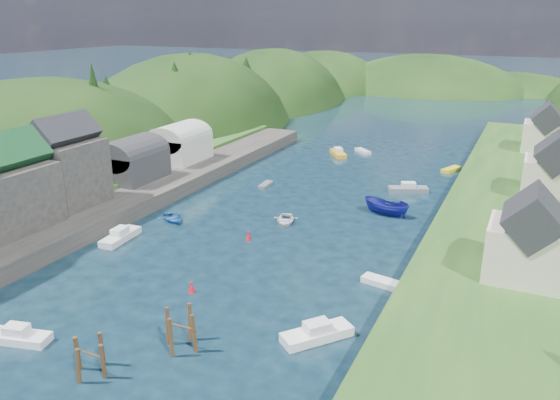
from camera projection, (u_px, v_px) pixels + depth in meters
The scene contains 14 objects.
ground at pixel (340, 183), 84.53m from camera, with size 600.00×600.00×0.00m, color black.
hillside_left at pixel (190, 163), 126.59m from camera, with size 44.00×245.56×52.00m.
far_hills at pixel (457, 120), 193.85m from camera, with size 103.00×68.00×44.00m.
hill_trees at pixel (376, 99), 93.01m from camera, with size 91.08×148.20×12.47m.
quay_left at pixel (79, 215), 68.10m from camera, with size 12.00×110.00×2.00m, color #2D2B28.
terrace_left_grass at pixel (38, 205), 70.83m from camera, with size 12.00×110.00×2.50m, color #234719.
boat_sheds at pixel (157, 148), 83.82m from camera, with size 7.00×21.00×7.50m.
terrace_right at pixel (510, 221), 65.54m from camera, with size 16.00×120.00×2.40m, color #234719.
right_bank_cottages at pixel (544, 170), 69.99m from camera, with size 9.00×59.24×8.41m.
piling_cluster_near at pixel (91, 360), 39.32m from camera, with size 2.85×2.70×3.40m.
piling_cluster_far at pixel (181, 333), 42.35m from camera, with size 2.98×2.81×3.80m.
channel_buoy_near at pixel (192, 288), 51.16m from camera, with size 0.70×0.70×1.10m.
channel_buoy_far at pixel (249, 236), 63.06m from camera, with size 0.70×0.70×1.10m.
moored_boats at pixel (248, 248), 59.35m from camera, with size 34.10×91.90×2.32m.
Camera 1 is at (25.80, -27.20, 24.76)m, focal length 35.00 mm.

